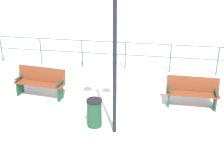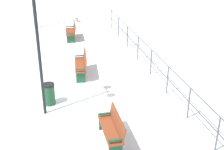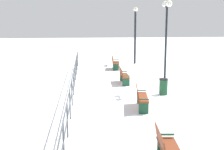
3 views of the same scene
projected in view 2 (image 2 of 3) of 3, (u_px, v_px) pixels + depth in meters
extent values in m
plane|color=white|center=(94.00, 102.00, 11.66)|extent=(80.00, 80.00, 0.00)
cube|color=brown|center=(70.00, 32.00, 17.93)|extent=(0.61, 1.49, 0.04)
cube|color=brown|center=(74.00, 28.00, 17.87)|extent=(0.23, 1.45, 0.43)
cube|color=#19472D|center=(70.00, 32.00, 18.58)|extent=(0.45, 0.09, 0.43)
cube|color=#19472D|center=(71.00, 39.00, 17.47)|extent=(0.45, 0.09, 0.43)
cube|color=#19472D|center=(69.00, 27.00, 18.44)|extent=(0.45, 0.11, 0.04)
cube|color=#19472D|center=(70.00, 33.00, 17.32)|extent=(0.45, 0.11, 0.04)
cube|color=brown|center=(80.00, 65.00, 13.58)|extent=(0.63, 1.73, 0.04)
cube|color=brown|center=(85.00, 59.00, 13.50)|extent=(0.32, 1.69, 0.47)
cube|color=#19472D|center=(80.00, 63.00, 14.35)|extent=(0.38, 0.10, 0.48)
cube|color=#19472D|center=(81.00, 77.00, 13.01)|extent=(0.38, 0.10, 0.48)
cube|color=#19472D|center=(79.00, 56.00, 14.20)|extent=(0.39, 0.12, 0.04)
cube|color=#19472D|center=(80.00, 69.00, 12.86)|extent=(0.39, 0.12, 0.04)
cube|color=brown|center=(110.00, 129.00, 9.33)|extent=(0.45, 1.60, 0.04)
cube|color=brown|center=(117.00, 121.00, 9.27)|extent=(0.13, 1.59, 0.45)
cube|color=#19472D|center=(105.00, 123.00, 10.04)|extent=(0.39, 0.06, 0.45)
cube|color=#19472D|center=(116.00, 150.00, 8.81)|extent=(0.39, 0.06, 0.45)
cube|color=#19472D|center=(104.00, 114.00, 9.89)|extent=(0.39, 0.08, 0.04)
cube|color=#19472D|center=(115.00, 140.00, 8.66)|extent=(0.39, 0.08, 0.04)
cylinder|color=black|center=(39.00, 54.00, 10.07)|extent=(0.10, 0.10, 4.36)
cylinder|color=#4C5156|center=(111.00, 19.00, 19.85)|extent=(0.05, 0.05, 1.12)
cylinder|color=#4C5156|center=(119.00, 27.00, 18.29)|extent=(0.05, 0.05, 1.12)
cylinder|color=#4C5156|center=(127.00, 37.00, 16.73)|extent=(0.05, 0.05, 1.12)
cylinder|color=#4C5156|center=(138.00, 48.00, 15.17)|extent=(0.05, 0.05, 1.12)
cylinder|color=#4C5156|center=(151.00, 62.00, 13.61)|extent=(0.05, 0.05, 1.12)
cylinder|color=#4C5156|center=(167.00, 80.00, 12.04)|extent=(0.05, 0.05, 1.12)
cylinder|color=#4C5156|center=(189.00, 103.00, 10.48)|extent=(0.05, 0.05, 1.12)
cylinder|color=#4C5156|center=(218.00, 134.00, 8.92)|extent=(0.05, 0.05, 1.12)
cylinder|color=#4C5156|center=(169.00, 66.00, 11.81)|extent=(0.04, 17.77, 0.04)
cylinder|color=#4C5156|center=(168.00, 79.00, 12.02)|extent=(0.04, 17.77, 0.04)
cylinder|color=#1E4C2D|center=(49.00, 95.00, 11.40)|extent=(0.40, 0.40, 0.74)
cylinder|color=black|center=(48.00, 85.00, 11.23)|extent=(0.42, 0.42, 0.06)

